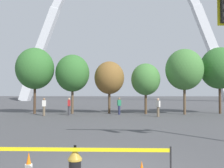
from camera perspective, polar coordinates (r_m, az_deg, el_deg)
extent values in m
cylinder|color=#A8842D|center=(5.51, -8.58, -16.89)|extent=(0.30, 0.30, 0.04)
cone|color=#A8842D|center=(5.48, -8.58, -15.58)|extent=(0.30, 0.30, 0.22)
cylinder|color=black|center=(5.45, -8.57, -14.15)|extent=(0.06, 0.06, 0.06)
cube|color=yellow|center=(5.41, -11.64, -14.63)|extent=(4.53, 0.12, 0.08)
cone|color=orange|center=(6.30, -18.76, -17.81)|extent=(0.28, 0.28, 0.70)
cylinder|color=white|center=(6.29, -18.75, -17.50)|extent=(0.17, 0.17, 0.08)
cube|color=gold|center=(10.13, 24.43, 15.09)|extent=(0.44, 0.03, 1.04)
cube|color=silver|center=(62.83, -18.03, 1.82)|extent=(5.89, 2.21, 12.91)
cube|color=silver|center=(63.27, -14.70, 11.99)|extent=(5.67, 2.01, 10.93)
cube|color=silver|center=(62.96, 20.64, 12.12)|extent=(5.67, 2.01, 10.93)
cube|color=silver|center=(62.46, 24.04, 1.91)|extent=(5.89, 2.21, 12.91)
cylinder|color=#473323|center=(25.29, -17.47, -3.46)|extent=(0.24, 0.24, 2.78)
ellipsoid|color=#336B2D|center=(25.39, -17.40, 3.45)|extent=(3.70, 3.70, 4.07)
cylinder|color=brown|center=(24.57, -9.17, -3.90)|extent=(0.24, 0.24, 2.50)
ellipsoid|color=#336B2D|center=(24.62, -9.13, 2.50)|extent=(3.33, 3.33, 3.66)
cylinder|color=brown|center=(24.46, -0.63, -4.25)|extent=(0.24, 0.24, 2.22)
ellipsoid|color=brown|center=(24.48, -0.63, 1.46)|extent=(2.96, 2.96, 3.25)
cylinder|color=brown|center=(24.06, 7.82, -4.42)|extent=(0.24, 0.24, 2.10)
ellipsoid|color=#427A38|center=(24.07, 7.80, 1.09)|extent=(2.80, 2.80, 3.08)
cylinder|color=brown|center=(24.39, 16.46, -3.65)|extent=(0.24, 0.24, 2.67)
ellipsoid|color=#427A38|center=(24.48, 16.40, 3.24)|extent=(3.56, 3.56, 3.92)
cylinder|color=#473323|center=(26.52, 23.72, -3.27)|extent=(0.24, 0.24, 2.81)
ellipsoid|color=#336B2D|center=(26.61, 23.64, 3.40)|extent=(3.75, 3.75, 4.12)
cylinder|color=#38383D|center=(23.01, -9.92, -6.10)|extent=(0.22, 0.22, 0.84)
cube|color=#B22323|center=(22.97, -9.91, -4.38)|extent=(0.21, 0.34, 0.54)
sphere|color=tan|center=(22.95, -9.90, -3.43)|extent=(0.20, 0.20, 0.20)
cylinder|color=#232847|center=(23.36, 1.68, -6.06)|extent=(0.22, 0.22, 0.84)
cube|color=#23754C|center=(23.32, 1.68, -4.37)|extent=(0.39, 0.31, 0.54)
sphere|color=#936B4C|center=(23.31, 1.68, -3.43)|extent=(0.20, 0.20, 0.20)
cylinder|color=brown|center=(23.00, -15.48, -6.06)|extent=(0.22, 0.22, 0.84)
cube|color=beige|center=(22.96, -15.47, -4.34)|extent=(0.39, 0.30, 0.54)
sphere|color=#936B4C|center=(22.94, -15.46, -3.39)|extent=(0.20, 0.20, 0.20)
cylinder|color=brown|center=(21.64, 10.64, -6.36)|extent=(0.22, 0.22, 0.84)
cube|color=beige|center=(21.60, 10.62, -4.53)|extent=(0.38, 0.39, 0.54)
sphere|color=tan|center=(21.58, 10.62, -3.53)|extent=(0.20, 0.20, 0.20)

